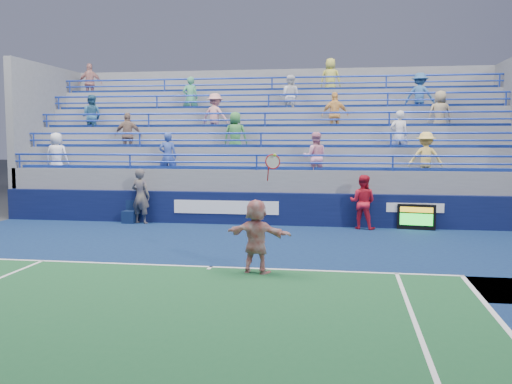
% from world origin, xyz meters
% --- Properties ---
extents(ground, '(120.00, 120.00, 0.00)m').
position_xyz_m(ground, '(0.00, 0.00, 0.00)').
color(ground, '#333538').
extents(sponsor_wall, '(18.00, 0.32, 1.10)m').
position_xyz_m(sponsor_wall, '(0.00, 6.50, 0.55)').
color(sponsor_wall, '#0A1138').
rests_on(sponsor_wall, ground).
extents(bleacher_stand, '(18.00, 5.60, 6.13)m').
position_xyz_m(bleacher_stand, '(-0.00, 10.27, 1.55)').
color(bleacher_stand, slate).
rests_on(bleacher_stand, ground).
extents(serve_speed_board, '(1.20, 0.32, 0.83)m').
position_xyz_m(serve_speed_board, '(5.24, 6.22, 0.42)').
color(serve_speed_board, black).
rests_on(serve_speed_board, ground).
extents(judge_chair, '(0.47, 0.47, 0.78)m').
position_xyz_m(judge_chair, '(-4.34, 6.18, 0.25)').
color(judge_chair, '#0C1A3D').
rests_on(judge_chair, ground).
extents(tennis_player, '(1.57, 0.85, 2.60)m').
position_xyz_m(tennis_player, '(1.10, -0.35, 0.81)').
color(tennis_player, white).
rests_on(tennis_player, ground).
extents(line_judge, '(0.78, 0.61, 1.90)m').
position_xyz_m(line_judge, '(-3.93, 6.16, 0.95)').
color(line_judge, '#15193B').
rests_on(line_judge, ground).
extents(ball_girl, '(1.00, 0.87, 1.76)m').
position_xyz_m(ball_girl, '(3.54, 6.12, 0.88)').
color(ball_girl, red).
rests_on(ball_girl, ground).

